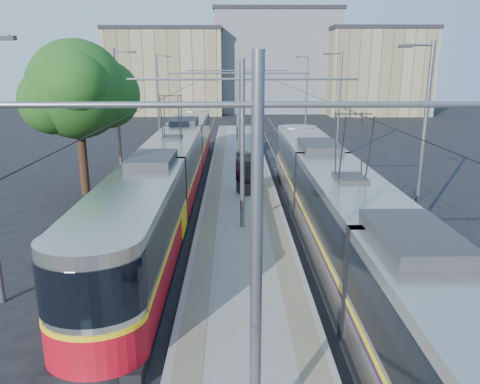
{
  "coord_description": "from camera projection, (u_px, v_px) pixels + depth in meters",
  "views": [
    {
      "loc": [
        -0.37,
        -11.1,
        7.09
      ],
      "look_at": [
        -0.09,
        8.87,
        1.6
      ],
      "focal_mm": 35.0,
      "sensor_mm": 36.0,
      "label": 1
    }
  ],
  "objects": [
    {
      "name": "tactile_strip_right",
      "position": [
        263.0,
        177.0,
        28.92
      ],
      "size": [
        0.7,
        50.0,
        0.01
      ],
      "primitive_type": "cube",
      "color": "gray",
      "rests_on": "platform"
    },
    {
      "name": "street_lamps",
      "position": [
        239.0,
        108.0,
        31.72
      ],
      "size": [
        15.18,
        38.22,
        8.0
      ],
      "color": "slate",
      "rests_on": "ground"
    },
    {
      "name": "tram_left",
      "position": [
        173.0,
        168.0,
        25.07
      ],
      "size": [
        2.43,
        31.62,
        5.5
      ],
      "color": "black",
      "rests_on": "ground"
    },
    {
      "name": "catenary",
      "position": [
        240.0,
        113.0,
        25.03
      ],
      "size": [
        9.2,
        70.0,
        7.0
      ],
      "color": "slate",
      "rests_on": "platform"
    },
    {
      "name": "ground",
      "position": [
        248.0,
        336.0,
        12.59
      ],
      "size": [
        160.0,
        160.0,
        0.0
      ],
      "primitive_type": "plane",
      "color": "black",
      "rests_on": "ground"
    },
    {
      "name": "building_centre",
      "position": [
        274.0,
        61.0,
        72.4
      ],
      "size": [
        18.36,
        14.28,
        14.85
      ],
      "color": "slate",
      "rests_on": "ground"
    },
    {
      "name": "tree",
      "position": [
        85.0,
        91.0,
        25.04
      ],
      "size": [
        5.77,
        5.33,
        8.38
      ],
      "color": "#382314",
      "rests_on": "ground"
    },
    {
      "name": "building_left",
      "position": [
        168.0,
        71.0,
        68.7
      ],
      "size": [
        16.32,
        12.24,
        12.0
      ],
      "color": "tan",
      "rests_on": "ground"
    },
    {
      "name": "platform",
      "position": [
        240.0,
        180.0,
        28.94
      ],
      "size": [
        4.0,
        50.0,
        0.3
      ],
      "primitive_type": "cube",
      "color": "gray",
      "rests_on": "ground"
    },
    {
      "name": "building_right",
      "position": [
        375.0,
        71.0,
        67.18
      ],
      "size": [
        14.28,
        10.2,
        12.02
      ],
      "color": "tan",
      "rests_on": "ground"
    },
    {
      "name": "tram_right",
      "position": [
        347.0,
        219.0,
        16.31
      ],
      "size": [
        2.43,
        29.21,
        5.5
      ],
      "color": "black",
      "rests_on": "ground"
    },
    {
      "name": "tactile_strip_left",
      "position": [
        216.0,
        177.0,
        28.88
      ],
      "size": [
        0.7,
        50.0,
        0.01
      ],
      "primitive_type": "cube",
      "color": "gray",
      "rests_on": "platform"
    },
    {
      "name": "shelter",
      "position": [
        245.0,
        173.0,
        24.95
      ],
      "size": [
        0.99,
        1.19,
        2.25
      ],
      "rotation": [
        0.0,
        0.0,
        0.42
      ],
      "color": "black",
      "rests_on": "platform"
    },
    {
      "name": "rails",
      "position": [
        240.0,
        182.0,
        28.97
      ],
      "size": [
        8.71,
        70.0,
        0.03
      ],
      "color": "gray",
      "rests_on": "ground"
    }
  ]
}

